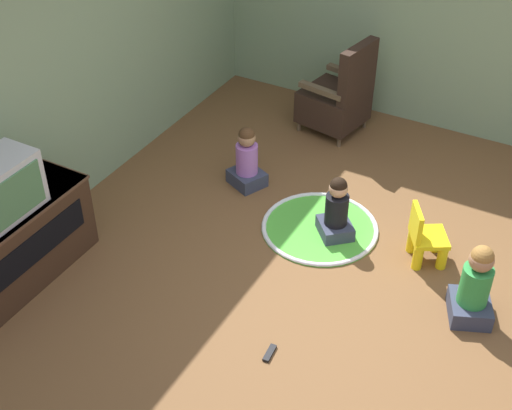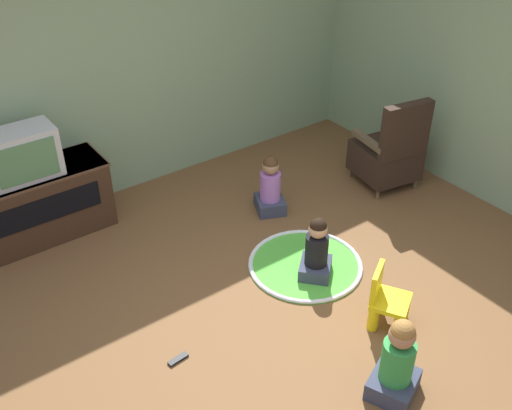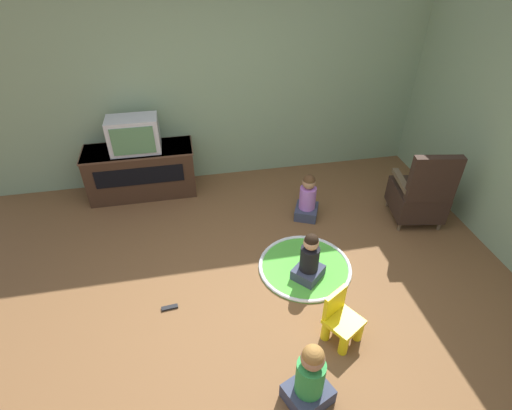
{
  "view_description": "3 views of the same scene",
  "coord_description": "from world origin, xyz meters",
  "px_view_note": "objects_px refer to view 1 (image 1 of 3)",
  "views": [
    {
      "loc": [
        -3.59,
        -1.23,
        3.65
      ],
      "look_at": [
        -0.22,
        0.63,
        0.75
      ],
      "focal_mm": 50.0,
      "sensor_mm": 36.0,
      "label": 1
    },
    {
      "loc": [
        -2.0,
        -2.38,
        3.18
      ],
      "look_at": [
        0.13,
        0.52,
        0.78
      ],
      "focal_mm": 42.0,
      "sensor_mm": 36.0,
      "label": 2
    },
    {
      "loc": [
        -0.44,
        -2.28,
        2.94
      ],
      "look_at": [
        0.17,
        0.8,
        0.64
      ],
      "focal_mm": 28.0,
      "sensor_mm": 36.0,
      "label": 3
    }
  ],
  "objects_px": {
    "black_armchair": "(338,98)",
    "yellow_kid_chair": "(425,240)",
    "child_watching_center": "(247,160)",
    "tv_cabinet": "(9,246)",
    "child_watching_left": "(336,211)",
    "remote_control": "(270,353)",
    "child_watching_right": "(475,287)"
  },
  "relations": [
    {
      "from": "child_watching_center",
      "to": "child_watching_right",
      "type": "height_order",
      "value": "child_watching_right"
    },
    {
      "from": "yellow_kid_chair",
      "to": "child_watching_left",
      "type": "height_order",
      "value": "child_watching_left"
    },
    {
      "from": "tv_cabinet",
      "to": "child_watching_left",
      "type": "bearing_deg",
      "value": -48.72
    },
    {
      "from": "tv_cabinet",
      "to": "child_watching_left",
      "type": "height_order",
      "value": "tv_cabinet"
    },
    {
      "from": "tv_cabinet",
      "to": "yellow_kid_chair",
      "type": "xyz_separation_m",
      "value": [
        1.69,
        -2.57,
        -0.14
      ]
    },
    {
      "from": "black_armchair",
      "to": "remote_control",
      "type": "relative_size",
      "value": 6.2
    },
    {
      "from": "child_watching_left",
      "to": "remote_control",
      "type": "relative_size",
      "value": 3.59
    },
    {
      "from": "black_armchair",
      "to": "remote_control",
      "type": "xyz_separation_m",
      "value": [
        -2.86,
        -0.78,
        -0.35
      ]
    },
    {
      "from": "child_watching_center",
      "to": "child_watching_left",
      "type": "bearing_deg",
      "value": -171.93
    },
    {
      "from": "black_armchair",
      "to": "child_watching_center",
      "type": "bearing_deg",
      "value": -4.6
    },
    {
      "from": "child_watching_left",
      "to": "tv_cabinet",
      "type": "bearing_deg",
      "value": 89.41
    },
    {
      "from": "tv_cabinet",
      "to": "child_watching_right",
      "type": "distance_m",
      "value": 3.3
    },
    {
      "from": "tv_cabinet",
      "to": "remote_control",
      "type": "relative_size",
      "value": 8.63
    },
    {
      "from": "child_watching_left",
      "to": "child_watching_center",
      "type": "bearing_deg",
      "value": 32.13
    },
    {
      "from": "black_armchair",
      "to": "child_watching_left",
      "type": "height_order",
      "value": "black_armchair"
    },
    {
      "from": "remote_control",
      "to": "child_watching_left",
      "type": "bearing_deg",
      "value": 0.06
    },
    {
      "from": "child_watching_left",
      "to": "remote_control",
      "type": "distance_m",
      "value": 1.39
    },
    {
      "from": "child_watching_right",
      "to": "black_armchair",
      "type": "bearing_deg",
      "value": 21.75
    },
    {
      "from": "child_watching_right",
      "to": "remote_control",
      "type": "relative_size",
      "value": 4.07
    },
    {
      "from": "black_armchair",
      "to": "remote_control",
      "type": "distance_m",
      "value": 2.98
    },
    {
      "from": "child_watching_right",
      "to": "yellow_kid_chair",
      "type": "bearing_deg",
      "value": 25.33
    },
    {
      "from": "child_watching_center",
      "to": "remote_control",
      "type": "relative_size",
      "value": 3.73
    },
    {
      "from": "child_watching_center",
      "to": "child_watching_right",
      "type": "xyz_separation_m",
      "value": [
        -0.65,
        -2.15,
        0.02
      ]
    },
    {
      "from": "black_armchair",
      "to": "remote_control",
      "type": "bearing_deg",
      "value": 25.25
    },
    {
      "from": "child_watching_right",
      "to": "remote_control",
      "type": "distance_m",
      "value": 1.47
    },
    {
      "from": "tv_cabinet",
      "to": "black_armchair",
      "type": "height_order",
      "value": "black_armchair"
    },
    {
      "from": "black_armchair",
      "to": "child_watching_right",
      "type": "bearing_deg",
      "value": 54.52
    },
    {
      "from": "tv_cabinet",
      "to": "child_watching_left",
      "type": "distance_m",
      "value": 2.47
    },
    {
      "from": "black_armchair",
      "to": "remote_control",
      "type": "height_order",
      "value": "black_armchair"
    },
    {
      "from": "tv_cabinet",
      "to": "remote_control",
      "type": "xyz_separation_m",
      "value": [
        0.27,
        -1.99,
        -0.32
      ]
    },
    {
      "from": "child_watching_left",
      "to": "child_watching_right",
      "type": "xyz_separation_m",
      "value": [
        -0.37,
        -1.19,
        0.03
      ]
    },
    {
      "from": "black_armchair",
      "to": "yellow_kid_chair",
      "type": "height_order",
      "value": "black_armchair"
    }
  ]
}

